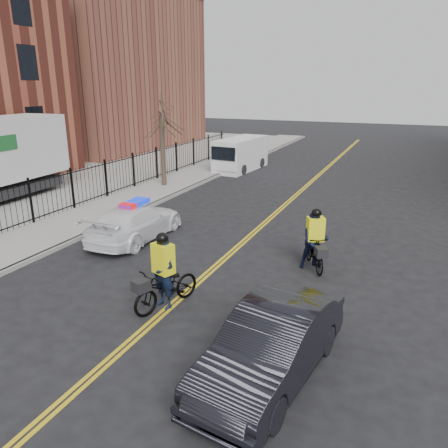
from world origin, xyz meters
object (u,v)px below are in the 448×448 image
police_cruiser (136,222)px  cargo_van (240,155)px  dark_sedan (271,345)px  cyclist_near (164,281)px  cyclist_far (314,245)px

police_cruiser → cargo_van: (-1.53, 14.96, 0.38)m
dark_sedan → cyclist_near: bearing=161.8°
cargo_van → police_cruiser: bearing=-79.6°
police_cruiser → cyclist_near: 5.74m
dark_sedan → cyclist_near: (-3.59, 1.76, -0.02)m
cargo_van → cyclist_far: cargo_van is taller
cyclist_far → dark_sedan: bearing=-114.4°
dark_sedan → cyclist_far: bearing=102.0°
cyclist_near → police_cruiser: bearing=150.8°
cargo_van → cyclist_far: size_ratio=2.63×
cyclist_far → police_cruiser: bearing=151.0°
cyclist_near → dark_sedan: bearing=-7.2°
police_cruiser → cyclist_far: cyclist_far is taller
police_cruiser → cyclist_near: bearing=131.4°
police_cruiser → cargo_van: size_ratio=0.88×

